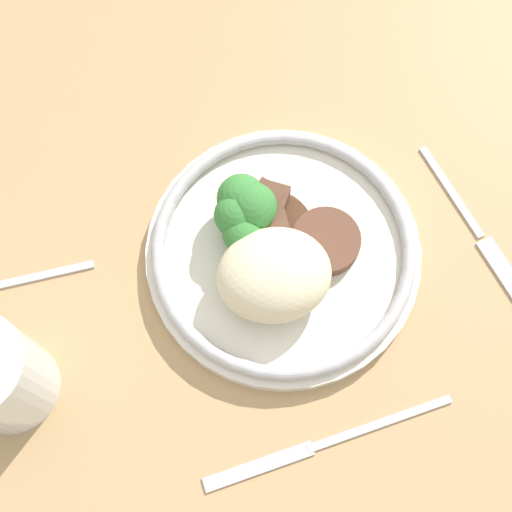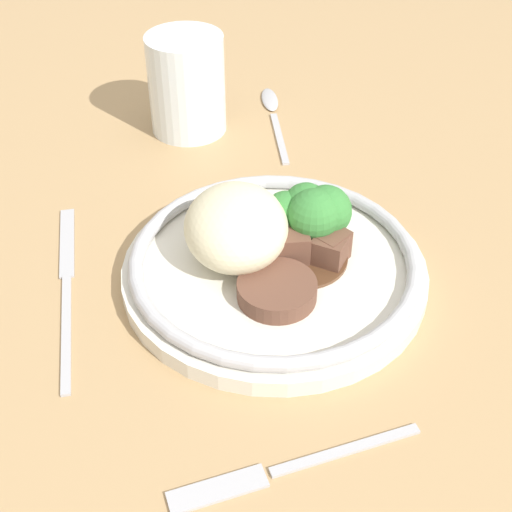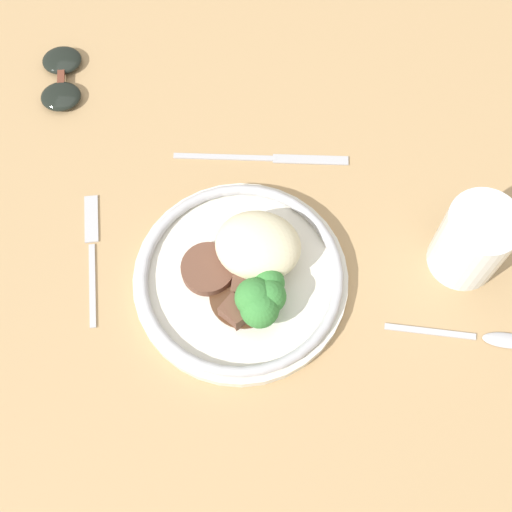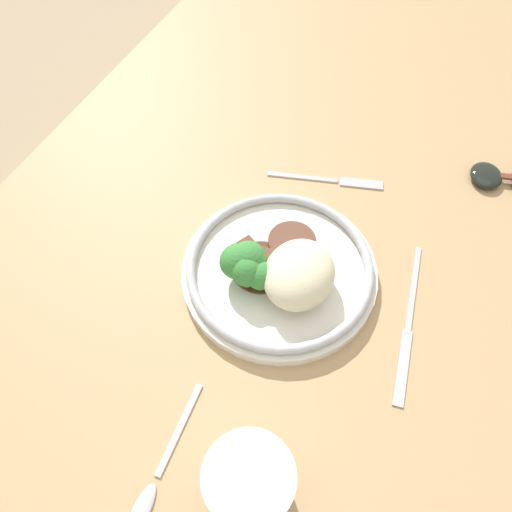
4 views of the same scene
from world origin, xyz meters
name	(u,v)px [view 2 (image 2 of 4)]	position (x,y,z in m)	size (l,w,h in m)	color
ground_plane	(217,309)	(0.00, 0.00, 0.00)	(8.00, 8.00, 0.00)	#998466
dining_table	(216,292)	(0.00, 0.00, 0.02)	(1.58, 0.95, 0.04)	tan
plate	(272,253)	(0.00, -0.05, 0.06)	(0.24, 0.24, 0.07)	silver
juice_glass	(187,89)	(0.24, 0.02, 0.08)	(0.08, 0.08, 0.10)	orange
fork	(273,472)	(-0.19, -0.03, 0.04)	(0.06, 0.16, 0.00)	#ADADB2
knife	(67,282)	(0.00, 0.12, 0.04)	(0.22, 0.04, 0.00)	#ADADB2
spoon	(272,109)	(0.27, -0.07, 0.04)	(0.16, 0.02, 0.01)	#ADADB2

